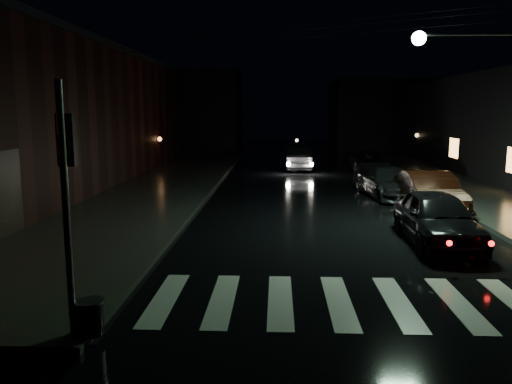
# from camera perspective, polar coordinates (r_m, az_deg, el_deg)

# --- Properties ---
(ground) EXTENTS (120.00, 120.00, 0.00)m
(ground) POSITION_cam_1_polar(r_m,az_deg,el_deg) (10.12, -4.19, -13.23)
(ground) COLOR black
(ground) RESTS_ON ground
(sidewalk_left) EXTENTS (6.00, 44.00, 0.15)m
(sidewalk_left) POSITION_cam_1_polar(r_m,az_deg,el_deg) (24.37, -12.10, 0.10)
(sidewalk_left) COLOR #282826
(sidewalk_left) RESTS_ON ground
(sidewalk_right) EXTENTS (4.00, 44.00, 0.15)m
(sidewalk_right) POSITION_cam_1_polar(r_m,az_deg,el_deg) (25.21, 23.07, -0.14)
(sidewalk_right) COLOR #282826
(sidewalk_right) RESTS_ON ground
(building_left) EXTENTS (10.00, 36.00, 7.00)m
(building_left) POSITION_cam_1_polar(r_m,az_deg,el_deg) (28.49, -25.18, 7.65)
(building_left) COLOR black
(building_left) RESTS_ON ground
(building_far_left) EXTENTS (14.00, 10.00, 8.00)m
(building_far_left) POSITION_cam_1_polar(r_m,az_deg,el_deg) (55.41, -9.22, 9.28)
(building_far_left) COLOR black
(building_far_left) RESTS_ON ground
(building_far_right) EXTENTS (14.00, 10.00, 7.00)m
(building_far_right) POSITION_cam_1_polar(r_m,az_deg,el_deg) (55.79, 16.01, 8.53)
(building_far_right) COLOR black
(building_far_right) RESTS_ON ground
(crosswalk) EXTENTS (9.00, 3.00, 0.01)m
(crosswalk) POSITION_cam_1_polar(r_m,az_deg,el_deg) (10.69, 12.71, -12.16)
(crosswalk) COLOR beige
(crosswalk) RESTS_ON ground
(signal_pole_corner) EXTENTS (0.68, 0.61, 4.20)m
(signal_pole_corner) POSITION_cam_1_polar(r_m,az_deg,el_deg) (8.79, -19.56, -6.62)
(signal_pole_corner) COLOR slate
(signal_pole_corner) RESTS_ON ground
(parked_car_a) EXTENTS (1.90, 4.59, 1.55)m
(parked_car_a) POSITION_cam_1_polar(r_m,az_deg,el_deg) (15.54, 19.97, -2.77)
(parked_car_a) COLOR black
(parked_car_a) RESTS_ON ground
(parked_car_b) EXTENTS (1.67, 4.76, 1.57)m
(parked_car_b) POSITION_cam_1_polar(r_m,az_deg,el_deg) (20.25, 19.17, -0.02)
(parked_car_b) COLOR black
(parked_car_b) RESTS_ON ground
(parked_car_c) EXTENTS (2.56, 5.02, 1.39)m
(parked_car_c) POSITION_cam_1_polar(r_m,az_deg,el_deg) (23.38, 14.78, 1.16)
(parked_car_c) COLOR black
(parked_car_c) RESTS_ON ground
(parked_car_d) EXTENTS (2.38, 4.77, 1.30)m
(parked_car_d) POSITION_cam_1_polar(r_m,az_deg,el_deg) (32.64, 12.81, 3.37)
(parked_car_d) COLOR black
(parked_car_d) RESTS_ON ground
(oncoming_car) EXTENTS (1.62, 4.61, 1.52)m
(oncoming_car) POSITION_cam_1_polar(r_m,az_deg,el_deg) (33.17, 4.84, 3.85)
(oncoming_car) COLOR black
(oncoming_car) RESTS_ON ground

